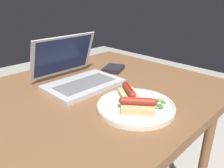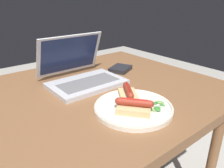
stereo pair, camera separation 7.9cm
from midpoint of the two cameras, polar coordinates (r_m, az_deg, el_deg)
name	(u,v)px [view 2 (the right image)]	position (r m, az deg, el deg)	size (l,w,h in m)	color
desk	(63,115)	(0.85, -10.05, -7.95)	(1.33, 0.86, 0.73)	brown
laptop	(82,75)	(0.95, -5.54, 2.41)	(0.31, 0.28, 0.20)	#B7B7BC
plate	(133,107)	(0.74, 8.66, -6.12)	(0.26, 0.26, 0.02)	silver
sausage_toast_left	(134,106)	(0.70, 9.02, -5.91)	(0.12, 0.13, 0.05)	tan
sausage_toast_middle	(128,93)	(0.78, 7.13, -2.51)	(0.11, 0.12, 0.04)	tan
salad_pile	(157,106)	(0.75, 14.60, -5.71)	(0.08, 0.06, 0.01)	#2D662D
external_drive	(120,69)	(1.12, 4.26, 3.95)	(0.14, 0.13, 0.02)	#232328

